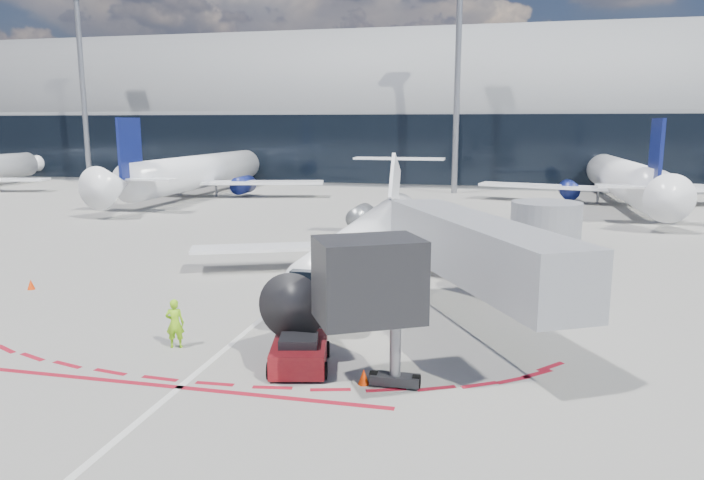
# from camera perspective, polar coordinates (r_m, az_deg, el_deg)

# --- Properties ---
(ground) EXTENTS (260.00, 260.00, 0.00)m
(ground) POSITION_cam_1_polar(r_m,az_deg,el_deg) (31.46, -5.55, -4.92)
(ground) COLOR slate
(ground) RESTS_ON ground
(apron_centerline) EXTENTS (0.25, 40.00, 0.01)m
(apron_centerline) POSITION_cam_1_polar(r_m,az_deg,el_deg) (33.29, -4.47, -4.02)
(apron_centerline) COLOR silver
(apron_centerline) RESTS_ON ground
(apron_stop_bar) EXTENTS (14.00, 0.25, 0.01)m
(apron_stop_bar) POSITION_cam_1_polar(r_m,az_deg,el_deg) (21.45, -15.42, -12.79)
(apron_stop_bar) COLOR maroon
(apron_stop_bar) RESTS_ON ground
(terminal_building) EXTENTS (150.00, 24.15, 24.00)m
(terminal_building) POSITION_cam_1_polar(r_m,az_deg,el_deg) (94.23, 6.99, 10.58)
(terminal_building) COLOR gray
(terminal_building) RESTS_ON ground
(jet_bridge) EXTENTS (10.03, 15.20, 4.90)m
(jet_bridge) POSITION_cam_1_polar(r_m,az_deg,el_deg) (26.30, 12.88, -1.47)
(jet_bridge) COLOR #94979C
(jet_bridge) RESTS_ON ground
(light_mast_west) EXTENTS (0.70, 0.70, 25.00)m
(light_mast_west) POSITION_cam_1_polar(r_m,az_deg,el_deg) (94.29, -23.25, 12.24)
(light_mast_west) COLOR gray
(light_mast_west) RESTS_ON ground
(light_mast_centre) EXTENTS (0.70, 0.70, 25.00)m
(light_mast_centre) POSITION_cam_1_polar(r_m,az_deg,el_deg) (77.01, 9.54, 13.50)
(light_mast_centre) COLOR gray
(light_mast_centre) RESTS_ON ground
(regional_jet) EXTENTS (20.75, 25.58, 6.41)m
(regional_jet) POSITION_cam_1_polar(r_m,az_deg,el_deg) (34.63, 1.43, 0.20)
(regional_jet) COLOR white
(regional_jet) RESTS_ON ground
(pushback_tug) EXTENTS (2.53, 4.79, 1.22)m
(pushback_tug) POSITION_cam_1_polar(r_m,az_deg,el_deg) (22.15, -4.80, -10.18)
(pushback_tug) COLOR maroon
(pushback_tug) RESTS_ON ground
(ramp_worker) EXTENTS (0.78, 0.61, 1.90)m
(ramp_worker) POSITION_cam_1_polar(r_m,az_deg,el_deg) (24.73, -15.80, -7.31)
(ramp_worker) COLOR #8EE117
(ramp_worker) RESTS_ON ground
(safety_cone_left) EXTENTS (0.38, 0.38, 0.52)m
(safety_cone_left) POSITION_cam_1_polar(r_m,az_deg,el_deg) (36.07, -27.16, -3.62)
(safety_cone_left) COLOR #FB3905
(safety_cone_left) RESTS_ON ground
(safety_cone_right) EXTENTS (0.37, 0.37, 0.51)m
(safety_cone_right) POSITION_cam_1_polar(r_m,az_deg,el_deg) (20.86, 1.07, -12.33)
(safety_cone_right) COLOR #FB3905
(safety_cone_right) RESTS_ON ground
(bg_airliner_1) EXTENTS (34.32, 36.34, 11.10)m
(bg_airliner_1) POSITION_cam_1_polar(r_m,az_deg,el_deg) (75.77, -13.61, 8.14)
(bg_airliner_1) COLOR white
(bg_airliner_1) RESTS_ON ground
(bg_airliner_2) EXTENTS (33.92, 35.92, 10.97)m
(bg_airliner_2) POSITION_cam_1_polar(r_m,az_deg,el_deg) (72.05, 23.31, 7.42)
(bg_airliner_2) COLOR white
(bg_airliner_2) RESTS_ON ground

